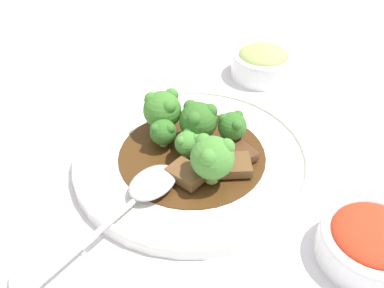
{
  "coord_description": "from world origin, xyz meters",
  "views": [
    {
      "loc": [
        -0.35,
        0.29,
        0.41
      ],
      "look_at": [
        0.0,
        0.0,
        0.03
      ],
      "focal_mm": 42.0,
      "sensor_mm": 36.0,
      "label": 1
    }
  ],
  "objects_px": {
    "broccoli_floret_5": "(163,131)",
    "side_bowl_kimchi": "(372,241)",
    "sauce_dish": "(51,274)",
    "serving_spoon": "(144,191)",
    "broccoli_floret_2": "(187,143)",
    "beef_strip_1": "(186,174)",
    "broccoli_floret_0": "(198,120)",
    "side_bowl_appetizer": "(262,62)",
    "beef_strip_2": "(229,165)",
    "broccoli_floret_3": "(212,157)",
    "broccoli_floret_1": "(232,126)",
    "main_plate": "(192,158)",
    "beef_strip_0": "(239,152)",
    "broccoli_floret_4": "(164,109)"
  },
  "relations": [
    {
      "from": "broccoli_floret_0",
      "to": "broccoli_floret_2",
      "type": "xyz_separation_m",
      "value": [
        -0.02,
        0.03,
        -0.01
      ]
    },
    {
      "from": "broccoli_floret_4",
      "to": "broccoli_floret_3",
      "type": "bearing_deg",
      "value": 171.93
    },
    {
      "from": "beef_strip_1",
      "to": "broccoli_floret_5",
      "type": "height_order",
      "value": "broccoli_floret_5"
    },
    {
      "from": "broccoli_floret_3",
      "to": "serving_spoon",
      "type": "distance_m",
      "value": 0.09
    },
    {
      "from": "broccoli_floret_0",
      "to": "broccoli_floret_4",
      "type": "xyz_separation_m",
      "value": [
        0.05,
        0.02,
        0.0
      ]
    },
    {
      "from": "beef_strip_1",
      "to": "broccoli_floret_0",
      "type": "distance_m",
      "value": 0.08
    },
    {
      "from": "broccoli_floret_2",
      "to": "beef_strip_2",
      "type": "bearing_deg",
      "value": -156.12
    },
    {
      "from": "broccoli_floret_5",
      "to": "broccoli_floret_2",
      "type": "bearing_deg",
      "value": -164.9
    },
    {
      "from": "main_plate",
      "to": "serving_spoon",
      "type": "bearing_deg",
      "value": 103.36
    },
    {
      "from": "broccoli_floret_0",
      "to": "broccoli_floret_4",
      "type": "distance_m",
      "value": 0.05
    },
    {
      "from": "beef_strip_1",
      "to": "serving_spoon",
      "type": "bearing_deg",
      "value": 79.75
    },
    {
      "from": "side_bowl_appetizer",
      "to": "sauce_dish",
      "type": "relative_size",
      "value": 1.29
    },
    {
      "from": "sauce_dish",
      "to": "serving_spoon",
      "type": "bearing_deg",
      "value": -80.79
    },
    {
      "from": "broccoli_floret_1",
      "to": "serving_spoon",
      "type": "height_order",
      "value": "broccoli_floret_1"
    },
    {
      "from": "beef_strip_1",
      "to": "sauce_dish",
      "type": "height_order",
      "value": "beef_strip_1"
    },
    {
      "from": "broccoli_floret_1",
      "to": "broccoli_floret_4",
      "type": "relative_size",
      "value": 0.75
    },
    {
      "from": "beef_strip_2",
      "to": "side_bowl_appetizer",
      "type": "xyz_separation_m",
      "value": [
        0.15,
        -0.23,
        0.0
      ]
    },
    {
      "from": "beef_strip_0",
      "to": "broccoli_floret_4",
      "type": "xyz_separation_m",
      "value": [
        0.11,
        0.04,
        0.03
      ]
    },
    {
      "from": "broccoli_floret_3",
      "to": "broccoli_floret_4",
      "type": "relative_size",
      "value": 1.03
    },
    {
      "from": "serving_spoon",
      "to": "broccoli_floret_2",
      "type": "bearing_deg",
      "value": -74.92
    },
    {
      "from": "broccoli_floret_4",
      "to": "serving_spoon",
      "type": "bearing_deg",
      "value": 131.79
    },
    {
      "from": "beef_strip_0",
      "to": "broccoli_floret_1",
      "type": "distance_m",
      "value": 0.04
    },
    {
      "from": "broccoli_floret_0",
      "to": "broccoli_floret_2",
      "type": "relative_size",
      "value": 1.55
    },
    {
      "from": "beef_strip_1",
      "to": "broccoli_floret_0",
      "type": "bearing_deg",
      "value": -51.08
    },
    {
      "from": "beef_strip_0",
      "to": "broccoli_floret_5",
      "type": "xyz_separation_m",
      "value": [
        0.08,
        0.06,
        0.02
      ]
    },
    {
      "from": "broccoli_floret_0",
      "to": "main_plate",
      "type": "bearing_deg",
      "value": 124.23
    },
    {
      "from": "serving_spoon",
      "to": "side_bowl_kimchi",
      "type": "relative_size",
      "value": 2.03
    },
    {
      "from": "broccoli_floret_3",
      "to": "side_bowl_kimchi",
      "type": "xyz_separation_m",
      "value": [
        -0.18,
        -0.07,
        -0.03
      ]
    },
    {
      "from": "beef_strip_2",
      "to": "broccoli_floret_2",
      "type": "bearing_deg",
      "value": 23.88
    },
    {
      "from": "broccoli_floret_0",
      "to": "side_bowl_appetizer",
      "type": "bearing_deg",
      "value": -69.04
    },
    {
      "from": "beef_strip_2",
      "to": "beef_strip_0",
      "type": "bearing_deg",
      "value": -68.21
    },
    {
      "from": "broccoli_floret_0",
      "to": "side_bowl_appetizer",
      "type": "relative_size",
      "value": 0.53
    },
    {
      "from": "broccoli_floret_3",
      "to": "broccoli_floret_5",
      "type": "height_order",
      "value": "broccoli_floret_3"
    },
    {
      "from": "main_plate",
      "to": "beef_strip_2",
      "type": "bearing_deg",
      "value": -163.42
    },
    {
      "from": "beef_strip_1",
      "to": "side_bowl_kimchi",
      "type": "relative_size",
      "value": 0.43
    },
    {
      "from": "broccoli_floret_4",
      "to": "beef_strip_1",
      "type": "bearing_deg",
      "value": 158.06
    },
    {
      "from": "broccoli_floret_5",
      "to": "side_bowl_kimchi",
      "type": "height_order",
      "value": "broccoli_floret_5"
    },
    {
      "from": "beef_strip_2",
      "to": "broccoli_floret_2",
      "type": "height_order",
      "value": "broccoli_floret_2"
    },
    {
      "from": "beef_strip_0",
      "to": "serving_spoon",
      "type": "xyz_separation_m",
      "value": [
        0.02,
        0.14,
        0.0
      ]
    },
    {
      "from": "broccoli_floret_1",
      "to": "side_bowl_kimchi",
      "type": "bearing_deg",
      "value": 178.69
    },
    {
      "from": "beef_strip_2",
      "to": "main_plate",
      "type": "bearing_deg",
      "value": 16.58
    },
    {
      "from": "broccoli_floret_0",
      "to": "broccoli_floret_5",
      "type": "xyz_separation_m",
      "value": [
        0.02,
        0.04,
        -0.01
      ]
    },
    {
      "from": "beef_strip_0",
      "to": "sauce_dish",
      "type": "distance_m",
      "value": 0.27
    },
    {
      "from": "broccoli_floret_1",
      "to": "sauce_dish",
      "type": "bearing_deg",
      "value": 95.47
    },
    {
      "from": "beef_strip_2",
      "to": "broccoli_floret_3",
      "type": "distance_m",
      "value": 0.04
    },
    {
      "from": "broccoli_floret_3",
      "to": "beef_strip_2",
      "type": "bearing_deg",
      "value": -88.9
    },
    {
      "from": "beef_strip_1",
      "to": "broccoli_floret_0",
      "type": "xyz_separation_m",
      "value": [
        0.05,
        -0.06,
        0.03
      ]
    },
    {
      "from": "broccoli_floret_1",
      "to": "main_plate",
      "type": "bearing_deg",
      "value": 73.25
    },
    {
      "from": "beef_strip_1",
      "to": "beef_strip_2",
      "type": "distance_m",
      "value": 0.06
    },
    {
      "from": "broccoli_floret_1",
      "to": "broccoli_floret_2",
      "type": "bearing_deg",
      "value": 74.66
    }
  ]
}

